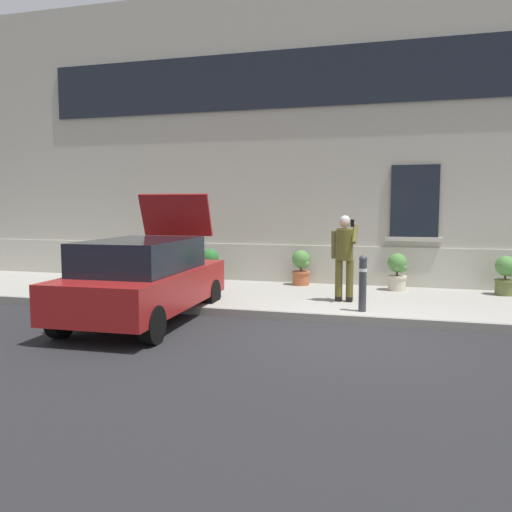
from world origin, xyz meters
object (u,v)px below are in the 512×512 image
at_px(bollard_far_left, 163,274).
at_px(planter_olive, 506,274).
at_px(bollard_near_person, 363,281).
at_px(person_on_phone, 344,253).
at_px(planter_cream, 397,271).
at_px(hatchback_car_red, 144,278).
at_px(planter_terracotta, 301,267).
at_px(planter_charcoal, 210,265).

bearing_deg(bollard_far_left, planter_olive, 20.67).
bearing_deg(bollard_near_person, bollard_far_left, 180.00).
xyz_separation_m(person_on_phone, planter_cream, (1.04, 1.73, -0.55)).
xyz_separation_m(hatchback_car_red, planter_terracotta, (2.12, 4.07, -0.19)).
bearing_deg(person_on_phone, planter_olive, 16.90).
relative_size(hatchback_car_red, bollard_near_person, 3.93).
height_order(planter_charcoal, planter_olive, same).
relative_size(person_on_phone, planter_charcoal, 2.04).
relative_size(hatchback_car_red, bollard_far_left, 3.93).
bearing_deg(planter_charcoal, planter_terracotta, 6.57).
xyz_separation_m(planter_terracotta, planter_cream, (2.28, -0.21, 0.00)).
xyz_separation_m(hatchback_car_red, person_on_phone, (3.35, 2.13, 0.35)).
distance_m(person_on_phone, planter_terracotta, 2.36).
xyz_separation_m(hatchback_car_red, planter_cream, (4.40, 3.86, -0.19)).
bearing_deg(planter_charcoal, bollard_near_person, -33.12).
distance_m(hatchback_car_red, planter_cream, 5.86).
relative_size(planter_charcoal, planter_terracotta, 1.00).
xyz_separation_m(person_on_phone, planter_charcoal, (-3.51, 1.67, -0.55)).
relative_size(planter_terracotta, planter_cream, 1.00).
bearing_deg(planter_olive, hatchback_car_red, -150.08).
bearing_deg(bollard_near_person, planter_olive, 41.99).
bearing_deg(planter_cream, planter_charcoal, -179.28).
distance_m(bollard_near_person, planter_terracotta, 3.29).
xyz_separation_m(bollard_near_person, planter_cream, (0.62, 2.63, -0.11)).
relative_size(bollard_near_person, planter_terracotta, 1.22).
bearing_deg(planter_olive, person_on_phone, -152.80).
bearing_deg(hatchback_car_red, bollard_near_person, 18.11).
bearing_deg(bollard_near_person, planter_charcoal, 146.88).
relative_size(bollard_far_left, planter_terracotta, 1.22).
xyz_separation_m(planter_charcoal, planter_terracotta, (2.28, 0.26, 0.00)).
bearing_deg(hatchback_car_red, planter_cream, 41.31).
relative_size(hatchback_car_red, planter_cream, 4.78).
height_order(bollard_near_person, planter_olive, bollard_near_person).
bearing_deg(planter_terracotta, hatchback_car_red, -117.50).
height_order(person_on_phone, planter_terracotta, person_on_phone).
height_order(hatchback_car_red, planter_charcoal, hatchback_car_red).
relative_size(hatchback_car_red, planter_charcoal, 4.78).
bearing_deg(bollard_near_person, person_on_phone, 115.53).
height_order(bollard_far_left, planter_cream, bollard_far_left).
distance_m(planter_terracotta, planter_olive, 4.56).
xyz_separation_m(bollard_near_person, bollard_far_left, (-4.01, 0.00, 0.00)).
bearing_deg(planter_terracotta, planter_cream, -5.15).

